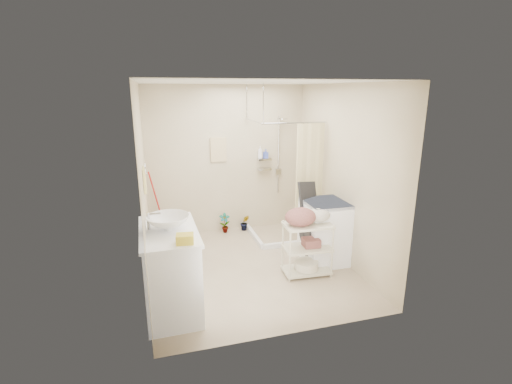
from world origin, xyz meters
The scene contains 23 objects.
floor centered at (0.00, 0.00, 0.00)m, with size 3.20×3.20×0.00m, color tan.
ceiling centered at (0.00, 0.00, 2.60)m, with size 2.80×3.20×0.04m, color silver.
wall_back centered at (0.00, 1.60, 1.30)m, with size 2.80×0.04×2.60m, color beige.
wall_front centered at (0.00, -1.60, 1.30)m, with size 2.80×0.04×2.60m, color beige.
wall_left centered at (-1.40, 0.00, 1.30)m, with size 0.04×3.20×2.60m, color beige.
wall_right centered at (1.40, 0.00, 1.30)m, with size 0.04×3.20×2.60m, color beige.
vanity centered at (-1.16, -0.76, 0.50)m, with size 0.63×1.13×0.99m, color white.
sink centered at (-1.15, -0.76, 1.08)m, with size 0.48×0.48×0.17m, color silver.
counter_basket centered at (-1.01, -1.20, 1.04)m, with size 0.18×0.14×0.10m, color gold.
floor_basket centered at (-0.99, -1.06, 0.08)m, with size 0.29×0.22×0.15m, color gold.
toilet centered at (-1.04, 0.49, 0.37)m, with size 0.41×0.73×0.74m, color white.
mop centered at (-1.27, 1.50, 0.60)m, with size 0.11×0.11×1.21m, color #A71716, non-canonical shape.
potted_plant_a centered at (-0.10, 1.45, 0.18)m, with size 0.19×0.13×0.36m, color brown.
potted_plant_b centered at (0.28, 1.46, 0.15)m, with size 0.16×0.13×0.29m, color brown.
hanging_towel centered at (-0.15, 1.58, 1.50)m, with size 0.28×0.03×0.42m, color #D2BC8D.
towel_ring centered at (-1.38, -0.20, 1.47)m, with size 0.04×0.22×0.34m, color #FBEC8D, non-canonical shape.
tp_holder centered at (-1.36, 0.05, 0.72)m, with size 0.08×0.12×0.14m, color white, non-canonical shape.
shower centered at (0.85, 1.05, 1.05)m, with size 1.10×1.10×2.10m, color silver, non-canonical shape.
shampoo_bottle_a centered at (0.59, 1.53, 1.43)m, with size 0.08×0.08×0.22m, color silver.
shampoo_bottle_b centered at (0.70, 1.54, 1.40)m, with size 0.07×0.07×0.16m, color #3C4FB1.
washing_machine centered at (1.14, -0.08, 0.47)m, with size 0.64×0.66×0.94m, color white.
laundry_rack centered at (0.70, -0.41, 0.45)m, with size 0.65×0.38×0.89m, color beige, non-canonical shape.
ironing_board centered at (0.94, 0.05, 0.61)m, with size 0.35×0.10×1.23m, color black, non-canonical shape.
Camera 1 is at (-1.28, -4.77, 2.51)m, focal length 26.00 mm.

